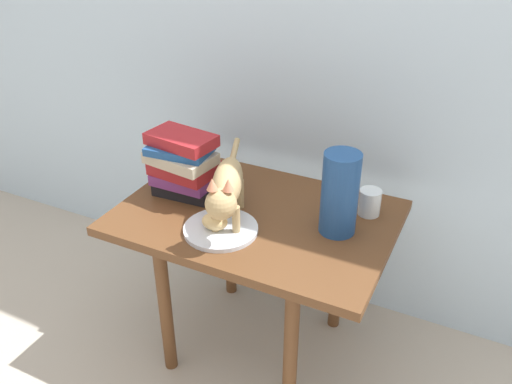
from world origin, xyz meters
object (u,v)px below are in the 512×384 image
Objects in this scene: green_vase at (340,194)px; side_table at (256,233)px; plate at (221,229)px; book_stack at (183,164)px; cat at (226,187)px; candle_jar at (369,203)px; bread_roll at (215,222)px.

side_table is at bearing -175.05° from green_vase.
book_stack is (-0.22, 0.14, 0.11)m from plate.
green_vase is (0.53, 0.01, 0.02)m from book_stack.
green_vase is (0.31, 0.12, -0.00)m from cat.
candle_jar is at bearing 14.16° from book_stack.
bread_roll is 0.34× the size of book_stack.
side_table is at bearing 68.88° from plate.
bread_roll is at bearing -141.55° from candle_jar.
plate is at bearing 48.42° from bread_roll.
cat is 0.46m from candle_jar.
green_vase is (0.31, 0.16, 0.12)m from plate.
candle_jar is at bearing 65.72° from green_vase.
plate is at bearing -111.12° from side_table.
plate is 0.50× the size of cat.
plate is 0.13m from cat.
candle_jar is at bearing 38.07° from plate.
side_table is 1.92× the size of cat.
green_vase is at bearing 26.78° from plate.
green_vase reaches higher than candle_jar.
side_table is 3.35× the size of green_vase.
side_table is at bearing 60.88° from cat.
book_stack is 0.62m from candle_jar.
plate is at bearing -153.22° from green_vase.
candle_jar is at bearing 33.88° from cat.
side_table is 0.38m from candle_jar.
cat is 0.33m from green_vase.
bread_roll is 0.11m from cat.
book_stack is 0.53m from green_vase.
plate is at bearing -141.93° from candle_jar.
plate is 2.68× the size of candle_jar.
bread_roll is 0.38m from green_vase.
side_table is 0.20m from bread_roll.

